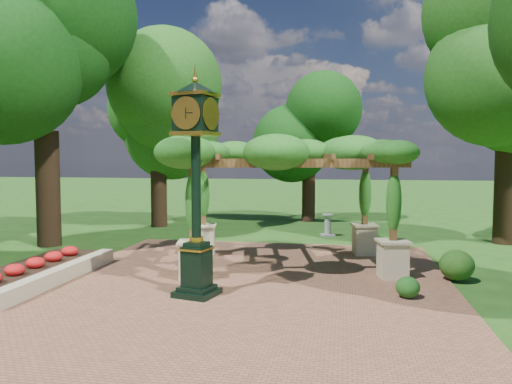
# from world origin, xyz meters

# --- Properties ---
(ground) EXTENTS (120.00, 120.00, 0.00)m
(ground) POSITION_xyz_m (0.00, 0.00, 0.00)
(ground) COLOR #1E4714
(ground) RESTS_ON ground
(brick_plaza) EXTENTS (10.00, 12.00, 0.04)m
(brick_plaza) POSITION_xyz_m (0.00, 1.00, 0.02)
(brick_plaza) COLOR brown
(brick_plaza) RESTS_ON ground
(border_wall) EXTENTS (0.35, 5.00, 0.40)m
(border_wall) POSITION_xyz_m (-4.60, 0.50, 0.20)
(border_wall) COLOR #C6B793
(border_wall) RESTS_ON ground
(flower_bed) EXTENTS (1.50, 5.00, 0.36)m
(flower_bed) POSITION_xyz_m (-5.50, 0.50, 0.18)
(flower_bed) COLOR red
(flower_bed) RESTS_ON ground
(pedestal_clock) EXTENTS (1.16, 1.16, 4.85)m
(pedestal_clock) POSITION_xyz_m (-0.88, -0.14, 2.90)
(pedestal_clock) COLOR black
(pedestal_clock) RESTS_ON brick_plaza
(pergola) EXTENTS (6.54, 4.79, 3.74)m
(pergola) POSITION_xyz_m (0.79, 3.36, 3.07)
(pergola) COLOR beige
(pergola) RESTS_ON brick_plaza
(sundial) EXTENTS (0.62, 0.62, 0.89)m
(sundial) POSITION_xyz_m (1.72, 9.08, 0.39)
(sundial) COLOR #9B9B93
(sundial) RESTS_ON ground
(shrub_front) EXTENTS (0.67, 0.67, 0.47)m
(shrub_front) POSITION_xyz_m (3.76, 0.50, 0.28)
(shrub_front) COLOR #1C5117
(shrub_front) RESTS_ON brick_plaza
(shrub_mid) EXTENTS (1.00, 1.00, 0.77)m
(shrub_mid) POSITION_xyz_m (5.17, 2.35, 0.43)
(shrub_mid) COLOR #214A15
(shrub_mid) RESTS_ON brick_plaza
(shrub_back) EXTENTS (0.74, 0.74, 0.57)m
(shrub_back) POSITION_xyz_m (3.59, 6.01, 0.33)
(shrub_back) COLOR #27631C
(shrub_back) RESTS_ON brick_plaza
(tree_west_near) EXTENTS (4.74, 4.74, 10.46)m
(tree_west_near) POSITION_xyz_m (-7.95, 5.25, 7.16)
(tree_west_near) COLOR black
(tree_west_near) RESTS_ON ground
(tree_west_far) EXTENTS (4.50, 4.50, 7.67)m
(tree_west_far) POSITION_xyz_m (-5.92, 10.63, 5.26)
(tree_west_far) COLOR #311F13
(tree_west_far) RESTS_ON ground
(tree_north) EXTENTS (3.45, 3.45, 7.04)m
(tree_north) POSITION_xyz_m (0.63, 13.63, 4.81)
(tree_north) COLOR #372016
(tree_north) RESTS_ON ground
(tree_east_far) EXTENTS (4.68, 4.68, 9.67)m
(tree_east_far) POSITION_xyz_m (8.09, 8.54, 6.63)
(tree_east_far) COLOR black
(tree_east_far) RESTS_ON ground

